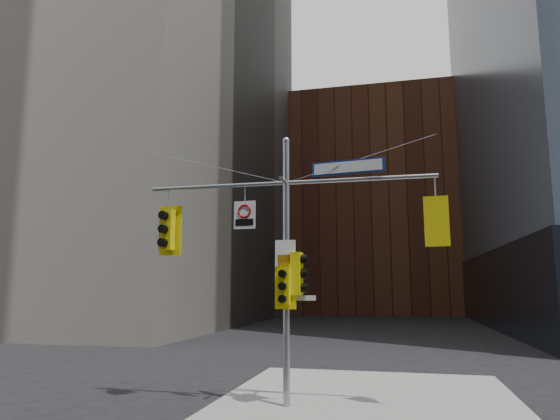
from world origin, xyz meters
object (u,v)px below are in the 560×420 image
at_px(signal_assembly, 286,240).
at_px(traffic_light_pole_side, 298,274).
at_px(street_sign_blade, 347,167).
at_px(traffic_light_west_arm, 167,230).
at_px(regulatory_sign_arm, 245,214).
at_px(traffic_light_pole_front, 284,286).
at_px(traffic_light_east_arm, 437,222).

distance_m(signal_assembly, traffic_light_pole_side, 0.95).
bearing_deg(street_sign_blade, traffic_light_west_arm, -172.63).
bearing_deg(traffic_light_pole_side, traffic_light_west_arm, 93.71).
distance_m(traffic_light_pole_side, regulatory_sign_arm, 2.23).
distance_m(signal_assembly, traffic_light_west_arm, 3.53).
relative_size(signal_assembly, traffic_light_pole_side, 7.09).
distance_m(traffic_light_west_arm, traffic_light_pole_front, 3.87).
bearing_deg(traffic_light_east_arm, regulatory_sign_arm, 5.23).
bearing_deg(traffic_light_east_arm, street_sign_blade, 4.93).
xyz_separation_m(traffic_light_pole_side, regulatory_sign_arm, (-1.50, -0.02, 1.65)).
relative_size(traffic_light_east_arm, traffic_light_pole_front, 1.06).
bearing_deg(traffic_light_east_arm, traffic_light_pole_front, 8.92).
bearing_deg(traffic_light_pole_side, regulatory_sign_arm, 94.78).
distance_m(traffic_light_pole_front, regulatory_sign_arm, 2.32).
height_order(traffic_light_west_arm, street_sign_blade, street_sign_blade).
xyz_separation_m(traffic_light_pole_front, street_sign_blade, (1.68, 0.27, 3.16)).
distance_m(traffic_light_east_arm, traffic_light_pole_side, 3.79).
height_order(signal_assembly, traffic_light_west_arm, signal_assembly).
xyz_separation_m(traffic_light_pole_side, street_sign_blade, (1.36, -0.00, 2.82)).
height_order(traffic_light_pole_side, traffic_light_pole_front, traffic_light_pole_side).
height_order(traffic_light_west_arm, traffic_light_pole_side, traffic_light_west_arm).
xyz_separation_m(traffic_light_pole_side, traffic_light_pole_front, (-0.33, -0.27, -0.33)).
height_order(traffic_light_pole_side, street_sign_blade, street_sign_blade).
distance_m(signal_assembly, traffic_light_pole_front, 1.25).
xyz_separation_m(signal_assembly, traffic_light_pole_front, (0.00, -0.27, -1.22)).
bearing_deg(traffic_light_east_arm, traffic_light_pole_side, 4.94).
bearing_deg(street_sign_blade, traffic_light_pole_front, -163.38).
height_order(signal_assembly, traffic_light_pole_front, signal_assembly).
xyz_separation_m(traffic_light_east_arm, traffic_light_pole_side, (-3.57, 0.00, -1.27)).
height_order(signal_assembly, traffic_light_east_arm, signal_assembly).
height_order(street_sign_blade, regulatory_sign_arm, street_sign_blade).
relative_size(traffic_light_pole_side, street_sign_blade, 0.58).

